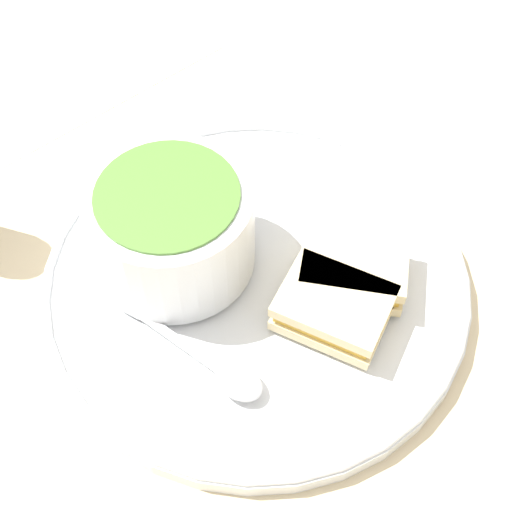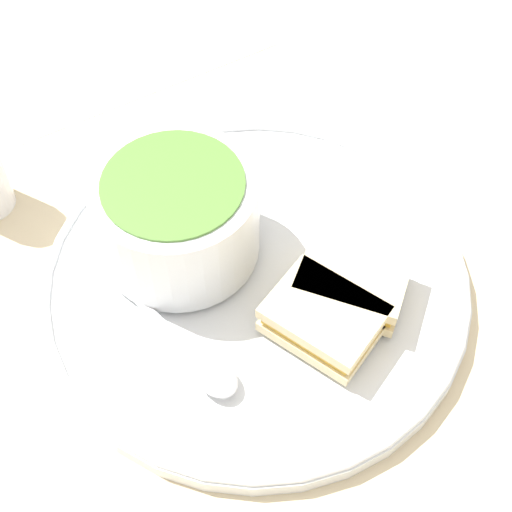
# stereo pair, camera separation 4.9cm
# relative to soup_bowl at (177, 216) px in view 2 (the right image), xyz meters

# --- Properties ---
(ground_plane) EXTENTS (2.40, 2.40, 0.00)m
(ground_plane) POSITION_rel_soup_bowl_xyz_m (-0.05, -0.02, -0.05)
(ground_plane) COLOR beige
(plate) EXTENTS (0.31, 0.31, 0.02)m
(plate) POSITION_rel_soup_bowl_xyz_m (-0.05, -0.02, -0.04)
(plate) COLOR white
(plate) RESTS_ON ground_plane
(soup_bowl) EXTENTS (0.11, 0.11, 0.07)m
(soup_bowl) POSITION_rel_soup_bowl_xyz_m (0.00, 0.00, 0.00)
(soup_bowl) COLOR white
(soup_bowl) RESTS_ON plate
(spoon) EXTENTS (0.12, 0.02, 0.01)m
(spoon) POSITION_rel_soup_bowl_xyz_m (-0.09, 0.05, -0.03)
(spoon) COLOR silver
(spoon) RESTS_ON plate
(sandwich_half_near) EXTENTS (0.08, 0.07, 0.03)m
(sandwich_half_near) POSITION_rel_soup_bowl_xyz_m (-0.12, -0.03, -0.02)
(sandwich_half_near) COLOR beige
(sandwich_half_near) RESTS_ON plate
(sandwich_half_far) EXTENTS (0.09, 0.08, 0.03)m
(sandwich_half_far) POSITION_rel_soup_bowl_xyz_m (-0.11, -0.06, -0.02)
(sandwich_half_far) COLOR beige
(sandwich_half_far) RESTS_ON plate
(menu_sheet) EXTENTS (0.24, 0.30, 0.00)m
(menu_sheet) POSITION_rel_soup_bowl_xyz_m (0.25, -0.13, -0.05)
(menu_sheet) COLOR white
(menu_sheet) RESTS_ON ground_plane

